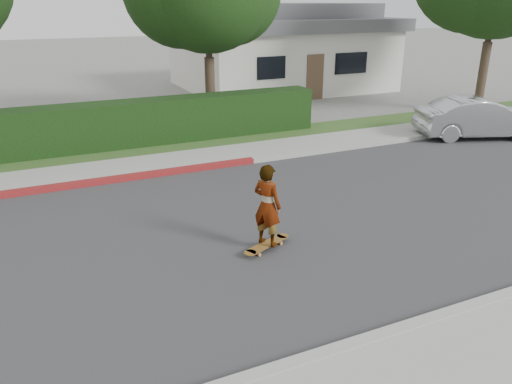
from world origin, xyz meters
TOP-DOWN VIEW (x-y plane):
  - ground at (0.00, 0.00)m, footprint 120.00×120.00m
  - road at (0.00, 0.00)m, footprint 60.00×8.00m
  - curb_near at (0.00, -4.10)m, footprint 60.00×0.20m
  - sidewalk_near at (0.00, -5.00)m, footprint 60.00×1.60m
  - curb_far at (0.00, 4.10)m, footprint 60.00×0.20m
  - curb_red_section at (-5.00, 4.10)m, footprint 12.00×0.21m
  - sidewalk_far at (0.00, 5.00)m, footprint 60.00×1.60m
  - planting_strip at (0.00, 6.60)m, footprint 60.00×1.60m
  - hedge at (-3.00, 7.20)m, footprint 15.00×1.00m
  - house at (8.00, 16.00)m, footprint 10.60×8.60m
  - skateboard at (-0.97, -0.95)m, footprint 1.17×0.67m
  - skateboarder at (-0.97, -0.95)m, footprint 0.61×0.69m
  - car_silver at (9.25, 3.50)m, footprint 4.43×2.82m

SIDE VIEW (x-z plane):
  - ground at x=0.00m, z-range 0.00..0.00m
  - road at x=0.00m, z-range 0.00..0.01m
  - planting_strip at x=0.00m, z-range 0.00..0.10m
  - sidewalk_near at x=0.00m, z-range 0.00..0.12m
  - sidewalk_far at x=0.00m, z-range 0.00..0.12m
  - curb_near at x=0.00m, z-range 0.00..0.15m
  - curb_far at x=0.00m, z-range 0.00..0.15m
  - curb_red_section at x=-5.00m, z-range 0.00..0.15m
  - skateboard at x=-0.97m, z-range 0.05..0.16m
  - car_silver at x=9.25m, z-range 0.00..1.38m
  - hedge at x=-3.00m, z-range 0.00..1.50m
  - skateboarder at x=-0.97m, z-range 0.12..1.70m
  - house at x=8.00m, z-range -0.05..4.25m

